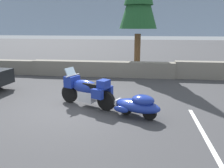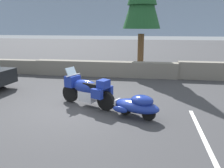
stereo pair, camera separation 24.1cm
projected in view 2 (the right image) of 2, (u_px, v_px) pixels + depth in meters
name	position (u px, v px, depth m)	size (l,w,h in m)	color
ground_plane	(77.00, 108.00, 8.30)	(80.00, 80.00, 0.00)	#38383A
stone_guard_wall	(114.00, 69.00, 13.26)	(24.00, 0.64, 0.93)	slate
distant_ridgeline	(145.00, 12.00, 97.71)	(240.00, 80.00, 16.00)	#7F93AD
touring_motorcycle	(87.00, 89.00, 8.36)	(2.16, 1.31, 1.33)	black
car_shaped_trailer	(137.00, 105.00, 7.32)	(2.15, 1.26, 0.76)	black
parking_stripe_marker	(202.00, 134.00, 6.28)	(0.12, 3.60, 0.01)	silver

